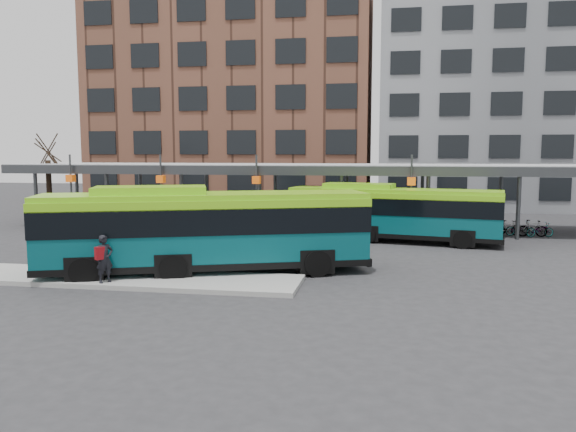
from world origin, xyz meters
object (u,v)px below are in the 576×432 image
object	(u,v)px
bus_front	(205,228)
bus_rear	(392,212)
tree	(49,189)
pedestrian	(104,258)

from	to	relation	value
bus_front	bus_rear	bearing A→B (deg)	33.05
bus_rear	tree	bearing A→B (deg)	-176.93
bus_rear	pedestrian	distance (m)	16.50
pedestrian	bus_rear	bearing A→B (deg)	-2.51
bus_front	pedestrian	distance (m)	4.13
tree	bus_rear	bearing A→B (deg)	-8.31
bus_front	pedestrian	bearing A→B (deg)	-155.49
tree	bus_front	size ratio (longest dim) A/B	0.42
bus_front	tree	bearing A→B (deg)	119.65
pedestrian	bus_front	bearing A→B (deg)	-8.96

